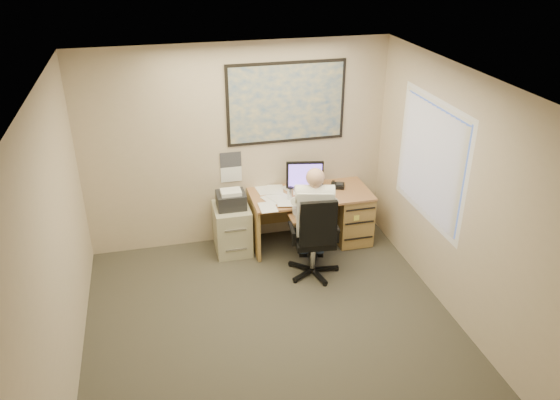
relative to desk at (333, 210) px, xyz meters
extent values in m
cube|color=#37342B|center=(-1.23, -1.90, -0.44)|extent=(4.00, 4.50, 0.00)
cube|color=white|center=(-1.23, -1.90, 2.26)|extent=(4.00, 4.50, 0.00)
cube|color=#C5B195|center=(-1.23, 0.35, 0.91)|extent=(4.00, 0.00, 2.70)
cube|color=#C5B195|center=(-3.23, -1.90, 0.91)|extent=(0.00, 4.50, 2.70)
cube|color=#C5B195|center=(0.77, -1.90, 0.91)|extent=(0.00, 4.50, 2.70)
cube|color=#A97448|center=(-0.33, -0.02, 0.29)|extent=(1.60, 0.75, 0.03)
cube|color=#AF8747|center=(0.25, -0.02, -0.08)|extent=(0.45, 0.70, 0.70)
cube|color=#AF8747|center=(-1.11, -0.02, -0.08)|extent=(0.04, 0.70, 0.70)
cube|color=#AF8747|center=(-0.33, 0.32, 0.01)|extent=(1.55, 0.03, 0.55)
cylinder|color=black|center=(-0.38, 0.13, 0.32)|extent=(0.20, 0.20, 0.02)
cube|color=black|center=(-0.38, 0.11, 0.53)|extent=(0.49, 0.14, 0.37)
cube|color=#7552DE|center=(-0.38, 0.08, 0.53)|extent=(0.43, 0.09, 0.32)
cube|color=#A97448|center=(-0.46, -0.47, 0.22)|extent=(0.55, 0.30, 0.02)
cube|color=beige|center=(-0.46, -0.47, 0.24)|extent=(0.43, 0.14, 0.02)
cube|color=black|center=(0.08, 0.07, 0.33)|extent=(0.23, 0.22, 0.05)
cylinder|color=silver|center=(-0.65, -0.16, 0.39)|extent=(0.08, 0.08, 0.18)
cylinder|color=white|center=(-0.50, 0.07, 0.35)|extent=(0.07, 0.07, 0.09)
cube|color=white|center=(-0.78, -0.02, 0.32)|extent=(0.60, 0.56, 0.02)
cube|color=#1E4C93|center=(-0.58, 0.33, 1.46)|extent=(1.56, 0.03, 1.06)
cube|color=white|center=(-1.33, 0.34, 0.64)|extent=(0.28, 0.01, 0.42)
cube|color=#ACA88A|center=(-1.39, 0.03, -0.12)|extent=(0.47, 0.56, 0.65)
cube|color=black|center=(-1.39, 0.03, 0.30)|extent=(0.37, 0.33, 0.20)
cube|color=white|center=(-1.39, 0.01, 0.43)|extent=(0.26, 0.20, 0.05)
cylinder|color=silver|center=(-0.50, -0.75, -0.18)|extent=(0.06, 0.06, 0.42)
cube|color=black|center=(-0.50, -0.75, 0.05)|extent=(0.52, 0.52, 0.07)
cube|color=black|center=(-0.48, -0.99, 0.39)|extent=(0.44, 0.11, 0.57)
camera|label=1|loc=(-2.27, -6.25, 3.48)|focal=35.00mm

